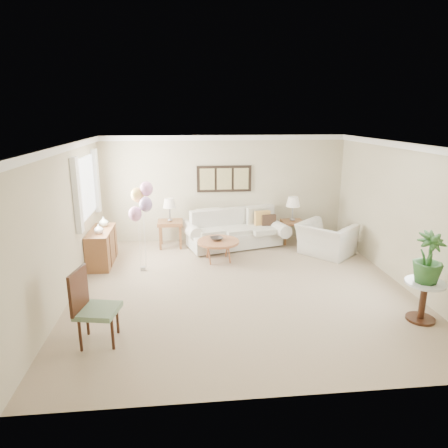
% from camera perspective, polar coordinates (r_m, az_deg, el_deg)
% --- Properties ---
extents(ground_plane, '(6.00, 6.00, 0.00)m').
position_cam_1_polar(ground_plane, '(7.48, 2.39, -8.96)').
color(ground_plane, tan).
extents(room_shell, '(6.04, 6.04, 2.60)m').
position_cam_1_polar(room_shell, '(7.04, 1.55, 3.47)').
color(room_shell, beige).
rests_on(room_shell, ground).
extents(wall_art_triptych, '(1.35, 0.06, 0.65)m').
position_cam_1_polar(wall_art_triptych, '(9.87, 0.03, 6.47)').
color(wall_art_triptych, black).
rests_on(wall_art_triptych, ground).
extents(sofa, '(2.61, 1.44, 0.88)m').
position_cam_1_polar(sofa, '(9.60, 1.51, -1.15)').
color(sofa, beige).
rests_on(sofa, ground).
extents(end_table_left, '(0.59, 0.53, 0.64)m').
position_cam_1_polar(end_table_left, '(9.57, -7.69, -0.18)').
color(end_table_left, brown).
rests_on(end_table_left, ground).
extents(end_table_right, '(0.51, 0.47, 0.56)m').
position_cam_1_polar(end_table_right, '(9.95, 9.70, -0.04)').
color(end_table_right, brown).
rests_on(end_table_right, ground).
extents(lamp_left, '(0.31, 0.31, 0.55)m').
position_cam_1_polar(lamp_left, '(9.44, -7.80, 2.87)').
color(lamp_left, gray).
rests_on(lamp_left, end_table_left).
extents(lamp_right, '(0.34, 0.34, 0.60)m').
position_cam_1_polar(lamp_right, '(9.82, 9.84, 3.05)').
color(lamp_right, gray).
rests_on(lamp_right, end_table_right).
extents(coffee_table, '(0.91, 0.91, 0.46)m').
position_cam_1_polar(coffee_table, '(8.61, -0.82, -2.61)').
color(coffee_table, '#A5623E').
rests_on(coffee_table, ground).
extents(decor_bowl, '(0.34, 0.34, 0.07)m').
position_cam_1_polar(decor_bowl, '(8.61, -1.07, -2.11)').
color(decor_bowl, '#302A27').
rests_on(decor_bowl, coffee_table).
extents(armchair, '(1.47, 1.48, 0.73)m').
position_cam_1_polar(armchair, '(9.29, 14.38, -2.12)').
color(armchair, beige).
rests_on(armchair, ground).
extents(side_table, '(0.59, 0.59, 0.64)m').
position_cam_1_polar(side_table, '(6.87, 26.68, -8.59)').
color(side_table, silver).
rests_on(side_table, ground).
extents(potted_plant, '(0.46, 0.46, 0.78)m').
position_cam_1_polar(potted_plant, '(6.66, 27.18, -4.32)').
color(potted_plant, '#2C5425').
rests_on(potted_plant, side_table).
extents(accent_chair, '(0.62, 0.62, 1.08)m').
position_cam_1_polar(accent_chair, '(5.85, -18.40, -10.96)').
color(accent_chair, slate).
rests_on(accent_chair, ground).
extents(credenza, '(0.46, 1.20, 0.74)m').
position_cam_1_polar(credenza, '(8.85, -17.05, -3.15)').
color(credenza, brown).
rests_on(credenza, ground).
extents(vase_white, '(0.22, 0.22, 0.20)m').
position_cam_1_polar(vase_white, '(8.49, -17.46, -0.66)').
color(vase_white, white).
rests_on(vase_white, credenza).
extents(vase_sage, '(0.22, 0.22, 0.21)m').
position_cam_1_polar(vase_sage, '(8.99, -16.82, 0.33)').
color(vase_sage, silver).
rests_on(vase_sage, credenza).
extents(balloon_cluster, '(0.48, 0.43, 1.82)m').
position_cam_1_polar(balloon_cluster, '(8.00, -11.74, 3.23)').
color(balloon_cluster, gray).
rests_on(balloon_cluster, ground).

